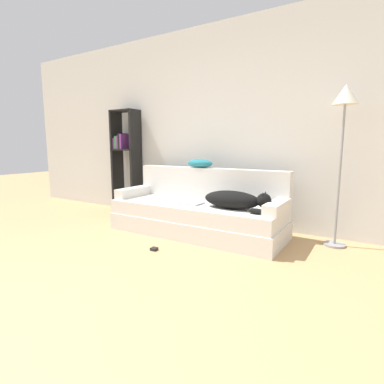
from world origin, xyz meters
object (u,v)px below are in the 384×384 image
(couch, at_px, (196,219))
(bookshelf, at_px, (125,155))
(laptop, at_px, (189,203))
(floor_lamp, at_px, (344,113))
(power_adapter, at_px, (154,249))
(throw_pillow, at_px, (200,163))
(dog, at_px, (235,200))

(couch, relative_size, bookshelf, 1.31)
(laptop, distance_m, bookshelf, 1.77)
(laptop, distance_m, floor_lamp, 1.94)
(bookshelf, relative_size, power_adapter, 25.54)
(couch, height_order, laptop, laptop)
(laptop, height_order, power_adapter, laptop)
(laptop, height_order, floor_lamp, floor_lamp)
(laptop, distance_m, power_adapter, 0.78)
(floor_lamp, bearing_deg, bookshelf, 178.00)
(couch, height_order, bookshelf, bookshelf)
(throw_pillow, relative_size, power_adapter, 5.65)
(throw_pillow, distance_m, bookshelf, 1.52)
(couch, height_order, dog, dog)
(couch, distance_m, throw_pillow, 0.75)
(couch, distance_m, laptop, 0.22)
(dog, xyz_separation_m, floor_lamp, (0.99, 0.47, 0.93))
(couch, bearing_deg, throw_pillow, 112.40)
(laptop, bearing_deg, floor_lamp, 18.57)
(couch, height_order, power_adapter, couch)
(dog, xyz_separation_m, power_adapter, (-0.61, -0.68, -0.48))
(throw_pillow, bearing_deg, couch, -67.60)
(floor_lamp, bearing_deg, power_adapter, -144.26)
(couch, xyz_separation_m, throw_pillow, (-0.14, 0.33, 0.66))
(throw_pillow, bearing_deg, laptop, -78.34)
(couch, relative_size, throw_pillow, 5.91)
(floor_lamp, bearing_deg, laptop, -163.46)
(bookshelf, height_order, floor_lamp, floor_lamp)
(floor_lamp, distance_m, power_adapter, 2.42)
(dog, relative_size, throw_pillow, 2.13)
(dog, bearing_deg, laptop, -179.59)
(floor_lamp, bearing_deg, couch, -165.40)
(power_adapter, bearing_deg, laptop, 88.86)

